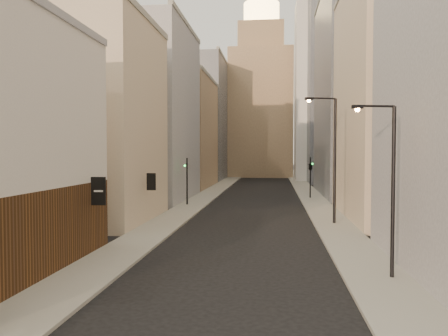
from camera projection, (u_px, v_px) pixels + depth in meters
sidewalk_left at (216, 190)px, 63.83m from camera, size 3.00×140.00×0.15m
sidewalk_right at (306, 191)px, 62.36m from camera, size 3.00×140.00×0.15m
left_bldg_beige at (101, 123)px, 35.36m from camera, size 8.00×12.00×16.00m
left_bldg_grey at (155, 115)px, 51.17m from camera, size 8.00×16.00×20.00m
left_bldg_tan at (186, 134)px, 69.09m from camera, size 8.00×18.00×17.00m
left_bldg_wingrid at (205, 120)px, 88.81m from camera, size 8.00×20.00×24.00m
right_bldg_beige at (395, 100)px, 36.53m from camera, size 8.00×16.00×20.00m
right_bldg_wingrid at (353, 95)px, 56.27m from camera, size 8.00×20.00×26.00m
highrise at (359, 46)px, 82.89m from camera, size 21.00×23.00×51.20m
clock_tower at (261, 99)px, 99.26m from camera, size 14.00×14.00×44.90m
white_tower at (316, 84)px, 84.07m from camera, size 8.00×8.00×41.50m
streetlamp_near at (389, 181)px, 19.09m from camera, size 1.98×0.67×7.71m
streetlamp_mid at (332, 153)px, 33.52m from camera, size 2.48×0.99×9.80m
traffic_light_left at (187, 174)px, 45.45m from camera, size 0.55×0.44×5.00m
traffic_light_right at (310, 166)px, 52.17m from camera, size 0.83×0.83×5.00m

